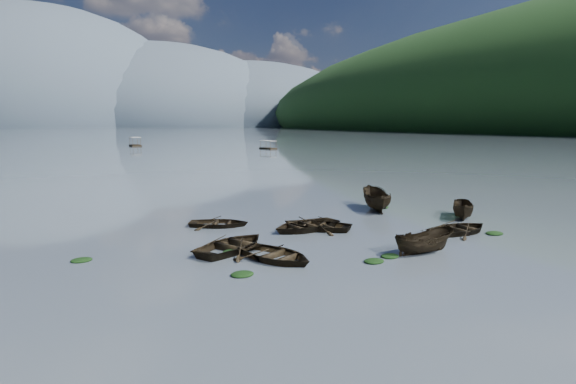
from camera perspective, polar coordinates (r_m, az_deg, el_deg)
name	(u,v)px	position (r m, az deg, el deg)	size (l,w,h in m)	color
ground_plane	(396,268)	(22.24, 13.50, -9.40)	(2400.00, 2400.00, 0.00)	slate
haze_mtn_b	(46,127)	(917.59, -28.42, 7.30)	(520.00, 520.00, 340.00)	#475666
haze_mtn_c	(160,126)	(929.16, -15.92, 8.01)	(520.00, 520.00, 260.00)	#475666
haze_mtn_d	(246,126)	(975.17, -5.32, 8.33)	(520.00, 520.00, 220.00)	#475666
rowboat_0	(275,260)	(22.92, -1.61, -8.60)	(3.15, 4.40, 0.91)	black
rowboat_1	(233,250)	(24.74, -6.95, -7.35)	(3.40, 4.76, 0.99)	black
rowboat_2	(424,253)	(25.19, 16.83, -7.37)	(1.43, 3.81, 1.47)	black
rowboat_3	(317,229)	(29.46, 3.66, -4.68)	(3.21, 4.50, 0.93)	black
rowboat_4	(460,233)	(30.38, 21.03, -4.84)	(3.11, 4.36, 0.90)	black
rowboat_5	(463,218)	(35.08, 21.32, -3.09)	(1.44, 3.83, 1.48)	black
rowboat_6	(219,226)	(30.45, -8.76, -4.32)	(2.82, 3.95, 0.82)	black
rowboat_7	(305,230)	(29.14, 2.23, -4.82)	(3.44, 4.82, 1.00)	black
rowboat_8	(375,210)	(36.43, 11.05, -2.22)	(1.84, 4.88, 1.89)	black
weed_clump_0	(242,275)	(20.78, -5.82, -10.49)	(1.07, 0.88, 0.23)	black
weed_clump_1	(390,257)	(23.94, 12.80, -8.06)	(0.99, 0.79, 0.22)	black
weed_clump_2	(374,262)	(22.93, 10.86, -8.75)	(1.06, 0.85, 0.23)	black
weed_clump_3	(332,222)	(31.42, 5.61, -3.85)	(0.85, 0.72, 0.19)	black
weed_clump_4	(494,234)	(30.78, 24.73, -4.89)	(1.14, 0.91, 0.24)	black
weed_clump_5	(81,261)	(24.95, -24.75, -7.97)	(1.03, 0.83, 0.22)	black
weed_clump_6	(232,253)	(24.24, -7.06, -7.69)	(1.09, 0.91, 0.23)	black
weed_clump_7	(382,208)	(37.17, 11.82, -2.02)	(1.15, 0.92, 0.25)	black
pontoon_centre	(135,146)	(142.37, -18.82, 5.55)	(2.76, 6.62, 2.54)	black
pontoon_right	(268,149)	(119.91, -2.54, 5.49)	(2.27, 5.44, 2.08)	black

